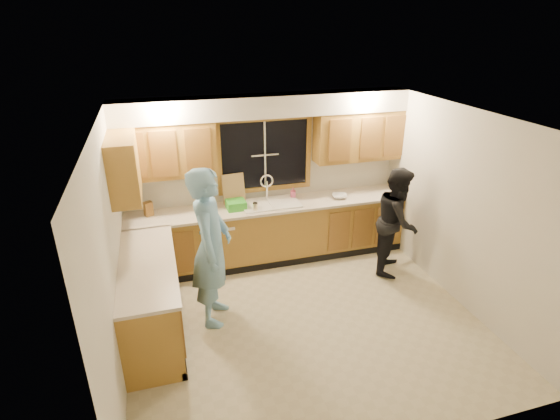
{
  "coord_description": "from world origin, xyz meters",
  "views": [
    {
      "loc": [
        -1.54,
        -4.17,
        3.46
      ],
      "look_at": [
        -0.13,
        0.65,
        1.24
      ],
      "focal_mm": 28.0,
      "sensor_mm": 36.0,
      "label": 1
    }
  ],
  "objects_px": {
    "dishwasher": "(216,242)",
    "man": "(211,248)",
    "stove": "(152,328)",
    "woman": "(397,221)",
    "knife_block": "(148,209)",
    "soap_bottle": "(293,193)",
    "bowl": "(339,196)",
    "sink": "(270,208)",
    "dish_crate": "(236,205)"
  },
  "relations": [
    {
      "from": "stove",
      "to": "bowl",
      "type": "distance_m",
      "value": 3.42
    },
    {
      "from": "dishwasher",
      "to": "stove",
      "type": "distance_m",
      "value": 2.04
    },
    {
      "from": "dishwasher",
      "to": "soap_bottle",
      "type": "distance_m",
      "value": 1.39
    },
    {
      "from": "sink",
      "to": "bowl",
      "type": "bearing_deg",
      "value": -3.08
    },
    {
      "from": "knife_block",
      "to": "bowl",
      "type": "distance_m",
      "value": 2.83
    },
    {
      "from": "stove",
      "to": "bowl",
      "type": "xyz_separation_m",
      "value": [
        2.89,
        1.77,
        0.5
      ]
    },
    {
      "from": "sink",
      "to": "stove",
      "type": "relative_size",
      "value": 0.96
    },
    {
      "from": "stove",
      "to": "dish_crate",
      "type": "bearing_deg",
      "value": 54.59
    },
    {
      "from": "dishwasher",
      "to": "dish_crate",
      "type": "xyz_separation_m",
      "value": [
        0.33,
        -0.01,
        0.57
      ]
    },
    {
      "from": "stove",
      "to": "woman",
      "type": "relative_size",
      "value": 0.57
    },
    {
      "from": "dishwasher",
      "to": "man",
      "type": "xyz_separation_m",
      "value": [
        -0.2,
        -1.21,
        0.58
      ]
    },
    {
      "from": "knife_block",
      "to": "soap_bottle",
      "type": "relative_size",
      "value": 1.18
    },
    {
      "from": "dish_crate",
      "to": "soap_bottle",
      "type": "distance_m",
      "value": 0.93
    },
    {
      "from": "sink",
      "to": "dish_crate",
      "type": "distance_m",
      "value": 0.54
    },
    {
      "from": "dishwasher",
      "to": "dish_crate",
      "type": "relative_size",
      "value": 3.03
    },
    {
      "from": "stove",
      "to": "soap_bottle",
      "type": "bearing_deg",
      "value": 41.65
    },
    {
      "from": "stove",
      "to": "knife_block",
      "type": "xyz_separation_m",
      "value": [
        0.06,
        1.91,
        0.57
      ]
    },
    {
      "from": "dish_crate",
      "to": "man",
      "type": "bearing_deg",
      "value": -113.78
    },
    {
      "from": "woman",
      "to": "bowl",
      "type": "height_order",
      "value": "woman"
    },
    {
      "from": "sink",
      "to": "soap_bottle",
      "type": "relative_size",
      "value": 4.96
    },
    {
      "from": "knife_block",
      "to": "soap_bottle",
      "type": "xyz_separation_m",
      "value": [
        2.14,
        0.04,
        -0.02
      ]
    },
    {
      "from": "dishwasher",
      "to": "man",
      "type": "bearing_deg",
      "value": -99.33
    },
    {
      "from": "knife_block",
      "to": "woman",
      "type": "bearing_deg",
      "value": -38.54
    },
    {
      "from": "sink",
      "to": "stove",
      "type": "bearing_deg",
      "value": -134.61
    },
    {
      "from": "stove",
      "to": "soap_bottle",
      "type": "height_order",
      "value": "soap_bottle"
    },
    {
      "from": "woman",
      "to": "sink",
      "type": "bearing_deg",
      "value": 99.45
    },
    {
      "from": "sink",
      "to": "woman",
      "type": "relative_size",
      "value": 0.54
    },
    {
      "from": "sink",
      "to": "dish_crate",
      "type": "bearing_deg",
      "value": -177.09
    },
    {
      "from": "man",
      "to": "dish_crate",
      "type": "distance_m",
      "value": 1.31
    },
    {
      "from": "woman",
      "to": "knife_block",
      "type": "height_order",
      "value": "woman"
    },
    {
      "from": "man",
      "to": "soap_bottle",
      "type": "height_order",
      "value": "man"
    },
    {
      "from": "sink",
      "to": "knife_block",
      "type": "height_order",
      "value": "sink"
    },
    {
      "from": "dishwasher",
      "to": "sink",
      "type": "bearing_deg",
      "value": 0.99
    },
    {
      "from": "knife_block",
      "to": "man",
      "type": "bearing_deg",
      "value": -86.0
    },
    {
      "from": "dishwasher",
      "to": "knife_block",
      "type": "bearing_deg",
      "value": 173.44
    },
    {
      "from": "soap_bottle",
      "to": "knife_block",
      "type": "bearing_deg",
      "value": -178.85
    },
    {
      "from": "woman",
      "to": "bowl",
      "type": "bearing_deg",
      "value": 73.05
    },
    {
      "from": "woman",
      "to": "knife_block",
      "type": "xyz_separation_m",
      "value": [
        -3.41,
        0.9,
        0.23
      ]
    },
    {
      "from": "dish_crate",
      "to": "sink",
      "type": "bearing_deg",
      "value": 2.91
    },
    {
      "from": "sink",
      "to": "stove",
      "type": "xyz_separation_m",
      "value": [
        -1.8,
        -1.82,
        -0.41
      ]
    },
    {
      "from": "dish_crate",
      "to": "soap_bottle",
      "type": "relative_size",
      "value": 1.56
    },
    {
      "from": "stove",
      "to": "woman",
      "type": "height_order",
      "value": "woman"
    },
    {
      "from": "man",
      "to": "knife_block",
      "type": "relative_size",
      "value": 9.68
    },
    {
      "from": "man",
      "to": "stove",
      "type": "bearing_deg",
      "value": 145.35
    },
    {
      "from": "man",
      "to": "soap_bottle",
      "type": "relative_size",
      "value": 11.39
    },
    {
      "from": "sink",
      "to": "soap_bottle",
      "type": "distance_m",
      "value": 0.44
    },
    {
      "from": "dishwasher",
      "to": "bowl",
      "type": "distance_m",
      "value": 2.01
    },
    {
      "from": "dish_crate",
      "to": "soap_bottle",
      "type": "bearing_deg",
      "value": 9.69
    },
    {
      "from": "dishwasher",
      "to": "man",
      "type": "height_order",
      "value": "man"
    },
    {
      "from": "man",
      "to": "dish_crate",
      "type": "bearing_deg",
      "value": -7.17
    }
  ]
}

